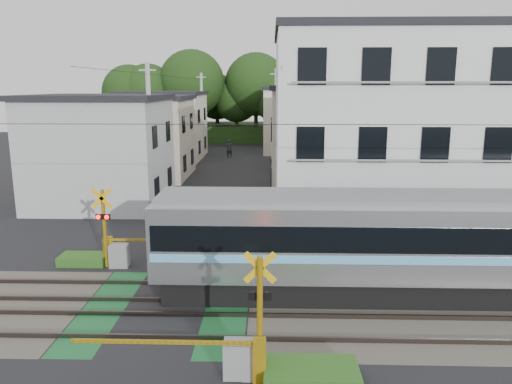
{
  "coord_description": "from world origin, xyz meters",
  "views": [
    {
      "loc": [
        3.23,
        -14.26,
        6.75
      ],
      "look_at": [
        2.66,
        5.0,
        2.66
      ],
      "focal_mm": 35.0,
      "sensor_mm": 36.0,
      "label": 1
    }
  ],
  "objects_px": {
    "crossing_signal_near": "(242,350)",
    "crossing_signal_far": "(117,249)",
    "pedestrian": "(229,149)",
    "apartment_block": "(382,132)"
  },
  "relations": [
    {
      "from": "crossing_signal_near",
      "to": "pedestrian",
      "type": "relative_size",
      "value": 2.65
    },
    {
      "from": "crossing_signal_near",
      "to": "pedestrian",
      "type": "distance_m",
      "value": 37.05
    },
    {
      "from": "crossing_signal_near",
      "to": "apartment_block",
      "type": "bearing_deg",
      "value": 65.78
    },
    {
      "from": "crossing_signal_near",
      "to": "crossing_signal_far",
      "type": "bearing_deg",
      "value": 125.29
    },
    {
      "from": "apartment_block",
      "to": "pedestrian",
      "type": "height_order",
      "value": "apartment_block"
    },
    {
      "from": "crossing_signal_near",
      "to": "apartment_block",
      "type": "relative_size",
      "value": 0.46
    },
    {
      "from": "crossing_signal_far",
      "to": "pedestrian",
      "type": "height_order",
      "value": "crossing_signal_far"
    },
    {
      "from": "crossing_signal_far",
      "to": "pedestrian",
      "type": "relative_size",
      "value": 2.65
    },
    {
      "from": "crossing_signal_far",
      "to": "pedestrian",
      "type": "xyz_separation_m",
      "value": [
        1.82,
        29.59,
        0.18
      ]
    },
    {
      "from": "crossing_signal_near",
      "to": "apartment_block",
      "type": "height_order",
      "value": "apartment_block"
    }
  ]
}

